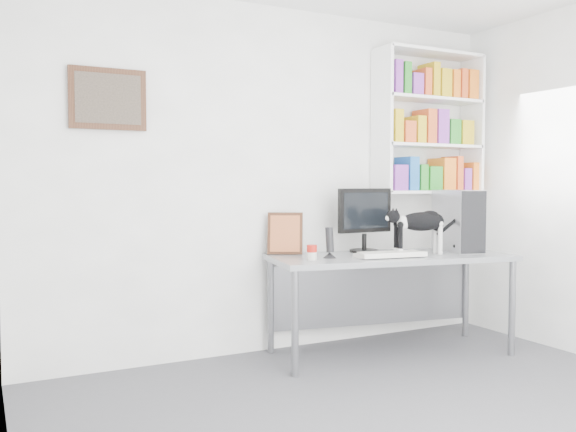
{
  "coord_description": "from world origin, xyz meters",
  "views": [
    {
      "loc": [
        -2.11,
        -2.34,
        1.32
      ],
      "look_at": [
        -0.14,
        1.53,
        1.09
      ],
      "focal_mm": 38.0,
      "sensor_mm": 36.0,
      "label": 1
    }
  ],
  "objects": [
    {
      "name": "speaker",
      "position": [
        0.19,
        1.5,
        0.89
      ],
      "size": [
        0.11,
        0.11,
        0.24
      ],
      "primitive_type": "cylinder",
      "rotation": [
        0.0,
        0.0,
        -0.13
      ],
      "color": "black",
      "rests_on": "desk"
    },
    {
      "name": "soup_can",
      "position": [
        0.02,
        1.46,
        0.83
      ],
      "size": [
        0.08,
        0.08,
        0.11
      ],
      "primitive_type": "cylinder",
      "rotation": [
        0.0,
        0.0,
        0.09
      ],
      "color": "#B0170F",
      "rests_on": "desk"
    },
    {
      "name": "leaning_print",
      "position": [
        -0.0,
        1.85,
        0.94
      ],
      "size": [
        0.29,
        0.23,
        0.34
      ],
      "primitive_type": "cube",
      "rotation": [
        0.0,
        0.0,
        -0.53
      ],
      "color": "#4A2C18",
      "rests_on": "desk"
    },
    {
      "name": "cat",
      "position": [
        0.92,
        1.36,
        0.95
      ],
      "size": [
        0.58,
        0.23,
        0.34
      ],
      "primitive_type": null,
      "rotation": [
        0.0,
        0.0,
        -0.15
      ],
      "color": "black",
      "rests_on": "desk"
    },
    {
      "name": "desk",
      "position": [
        0.71,
        1.46,
        0.39
      ],
      "size": [
        1.95,
        1.03,
        0.77
      ],
      "primitive_type": "cube",
      "rotation": [
        0.0,
        0.0,
        -0.17
      ],
      "color": "gray",
      "rests_on": "room"
    },
    {
      "name": "monitor",
      "position": [
        0.63,
        1.7,
        1.03
      ],
      "size": [
        0.49,
        0.25,
        0.52
      ],
      "primitive_type": "cube",
      "rotation": [
        0.0,
        0.0,
        0.03
      ],
      "color": "black",
      "rests_on": "desk"
    },
    {
      "name": "keyboard",
      "position": [
        0.61,
        1.33,
        0.79
      ],
      "size": [
        0.54,
        0.27,
        0.04
      ],
      "primitive_type": "cube",
      "rotation": [
        0.0,
        0.0,
        -0.13
      ],
      "color": "silver",
      "rests_on": "desk"
    },
    {
      "name": "bookshelf",
      "position": [
        1.4,
        1.85,
        1.85
      ],
      "size": [
        1.03,
        0.28,
        1.24
      ],
      "primitive_type": "cube",
      "color": "white",
      "rests_on": "room"
    },
    {
      "name": "wall_art",
      "position": [
        -1.3,
        1.97,
        1.9
      ],
      "size": [
        0.52,
        0.04,
        0.42
      ],
      "primitive_type": "cube",
      "color": "#4A2C18",
      "rests_on": "room"
    },
    {
      "name": "room",
      "position": [
        0.0,
        0.0,
        1.35
      ],
      "size": [
        4.01,
        4.01,
        2.7
      ],
      "color": "#4A4B4F",
      "rests_on": "ground"
    },
    {
      "name": "pc_tower",
      "position": [
        1.37,
        1.44,
        1.02
      ],
      "size": [
        0.34,
        0.53,
        0.5
      ],
      "primitive_type": "cube",
      "rotation": [
        0.0,
        0.0,
        -0.25
      ],
      "color": "#B0AFB4",
      "rests_on": "desk"
    }
  ]
}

